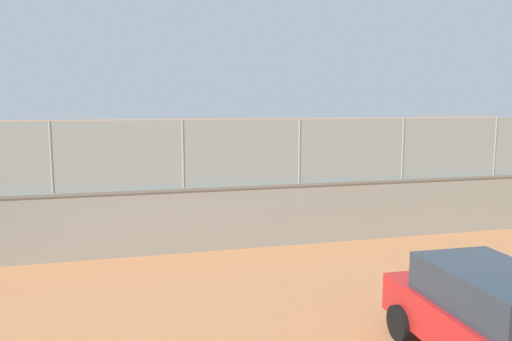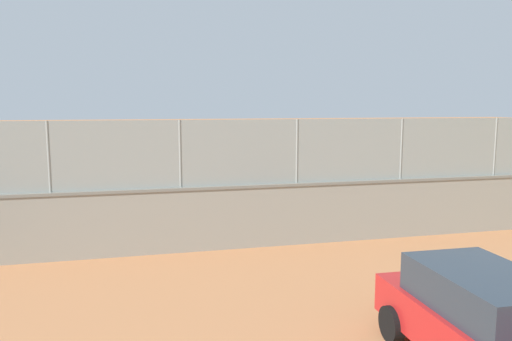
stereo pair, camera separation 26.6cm
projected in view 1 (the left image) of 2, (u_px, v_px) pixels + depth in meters
The scene contains 10 objects.
ground_plane at pixel (202, 184), 25.44m from camera, with size 260.00×260.00×0.00m, color #B27247.
perimeter_wall at pixel (299, 213), 14.31m from camera, with size 27.28×0.96×1.81m.
fence_panel_on_wall at pixel (299, 151), 14.07m from camera, with size 26.79×0.67×1.84m.
player_at_service_line at pixel (297, 163), 27.22m from camera, with size 0.89×0.96×1.53m.
player_near_wall_returning at pixel (312, 183), 19.49m from camera, with size 0.76×1.23×1.62m.
player_baseline_waiting at pixel (104, 168), 24.13m from camera, with size 1.06×0.88×1.67m.
sports_ball at pixel (311, 184), 24.95m from camera, with size 0.18×0.18×0.18m, color #3399D8.
spare_ball_by_wall at pixel (91, 243), 14.28m from camera, with size 0.12×0.12×0.12m, color orange.
courtside_bench at pixel (463, 204), 17.87m from camera, with size 1.61×0.42×0.87m.
parked_car_red at pixel (499, 324), 7.23m from camera, with size 2.03×4.23×1.59m.
Camera 1 is at (4.12, 24.95, 4.03)m, focal length 34.23 mm.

